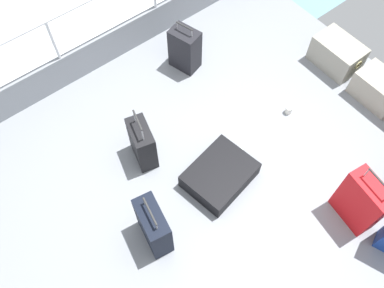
{
  "coord_description": "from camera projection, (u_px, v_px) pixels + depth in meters",
  "views": [
    {
      "loc": [
        1.36,
        -1.52,
        4.07
      ],
      "look_at": [
        -0.38,
        -0.13,
        0.25
      ],
      "focal_mm": 38.15,
      "sensor_mm": 36.0,
      "label": 1
    }
  ],
  "objects": [
    {
      "name": "ground_plane",
      "position": [
        222.0,
        173.0,
        4.55
      ],
      "size": [
        4.4,
        5.2,
        0.06
      ],
      "primitive_type": "cube",
      "color": "gray"
    },
    {
      "name": "gunwale_port",
      "position": [
        113.0,
        44.0,
        5.19
      ],
      "size": [
        0.06,
        5.2,
        0.45
      ],
      "primitive_type": "cube",
      "color": "gray",
      "rests_on": "ground_plane"
    },
    {
      "name": "railing_port",
      "position": [
        105.0,
        10.0,
        4.71
      ],
      "size": [
        0.04,
        4.2,
        1.02
      ],
      "color": "silver",
      "rests_on": "ground_plane"
    },
    {
      "name": "sea_wake",
      "position": [
        68.0,
        16.0,
        6.24
      ],
      "size": [
        12.0,
        12.0,
        0.01
      ],
      "color": "#6B99A8",
      "rests_on": "ground_plane"
    },
    {
      "name": "cargo_crate_0",
      "position": [
        337.0,
        54.0,
        5.16
      ],
      "size": [
        0.64,
        0.4,
        0.37
      ],
      "color": "gray",
      "rests_on": "ground_plane"
    },
    {
      "name": "cargo_crate_1",
      "position": [
        378.0,
        89.0,
        4.89
      ],
      "size": [
        0.6,
        0.38,
        0.35
      ],
      "color": "#9E9989",
      "rests_on": "ground_plane"
    },
    {
      "name": "suitcase_0",
      "position": [
        154.0,
        226.0,
        3.9
      ],
      "size": [
        0.47,
        0.29,
        0.71
      ],
      "color": "black",
      "rests_on": "ground_plane"
    },
    {
      "name": "suitcase_1",
      "position": [
        142.0,
        144.0,
        4.39
      ],
      "size": [
        0.43,
        0.3,
        0.74
      ],
      "color": "black",
      "rests_on": "ground_plane"
    },
    {
      "name": "suitcase_3",
      "position": [
        220.0,
        175.0,
        4.39
      ],
      "size": [
        0.67,
        0.79,
        0.22
      ],
      "color": "black",
      "rests_on": "ground_plane"
    },
    {
      "name": "suitcase_4",
      "position": [
        361.0,
        202.0,
        3.98
      ],
      "size": [
        0.48,
        0.27,
        0.83
      ],
      "color": "red",
      "rests_on": "ground_plane"
    },
    {
      "name": "suitcase_5",
      "position": [
        185.0,
        49.0,
        5.06
      ],
      "size": [
        0.41,
        0.33,
        0.68
      ],
      "color": "black",
      "rests_on": "ground_plane"
    },
    {
      "name": "paper_cup",
      "position": [
        289.0,
        110.0,
        4.89
      ],
      "size": [
        0.08,
        0.08,
        0.1
      ],
      "primitive_type": "cylinder",
      "color": "white",
      "rests_on": "ground_plane"
    }
  ]
}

